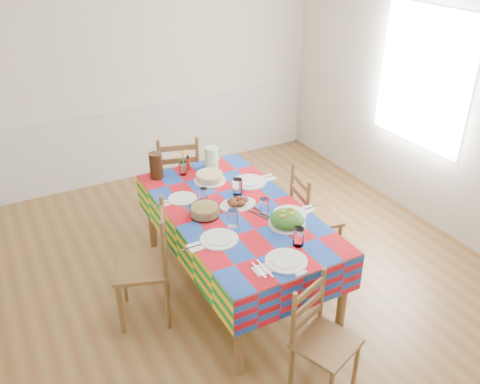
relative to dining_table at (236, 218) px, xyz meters
name	(u,v)px	position (x,y,z in m)	size (l,w,h in m)	color
room	(243,144)	(0.10, 0.04, 0.65)	(4.58, 5.08, 2.78)	brown
wainscot	(149,137)	(0.10, 2.53, -0.21)	(4.41, 0.06, 0.92)	silver
window_right	(423,78)	(2.33, 0.34, 0.80)	(1.40, 1.40, 0.00)	white
dining_table	(236,218)	(0.00, 0.00, 0.00)	(1.08, 2.02, 0.78)	brown
setting_near_head	(290,252)	(0.04, -0.76, 0.12)	(0.49, 0.33, 0.15)	white
setting_left_near	(224,232)	(-0.26, -0.29, 0.12)	(0.54, 0.32, 0.14)	white
setting_left_far	(190,197)	(-0.27, 0.34, 0.11)	(0.45, 0.27, 0.12)	white
setting_right_near	(281,211)	(0.30, -0.24, 0.12)	(0.52, 0.30, 0.13)	white
setting_right_far	(246,183)	(0.27, 0.32, 0.12)	(0.59, 0.34, 0.15)	white
meat_platter	(238,203)	(0.05, 0.05, 0.11)	(0.33, 0.23, 0.06)	white
salad_platter	(287,220)	(0.25, -0.40, 0.14)	(0.30, 0.30, 0.13)	white
pasta_bowl	(205,211)	(-0.27, 0.04, 0.13)	(0.24, 0.24, 0.09)	white
cake	(210,178)	(0.03, 0.57, 0.13)	(0.29, 0.29, 0.08)	white
serving_utensils	(258,213)	(0.14, -0.14, 0.09)	(0.13, 0.29, 0.01)	black
flower_vase	(183,165)	(-0.14, 0.82, 0.19)	(0.15, 0.13, 0.24)	white
hot_sauce	(188,163)	(-0.05, 0.89, 0.16)	(0.04, 0.04, 0.15)	red
green_pitcher	(211,158)	(0.16, 0.80, 0.20)	(0.13, 0.13, 0.22)	#BCECA6
tea_pitcher	(156,166)	(-0.38, 0.87, 0.21)	(0.12, 0.12, 0.25)	black
name_card	(301,274)	(-0.01, -0.99, 0.10)	(0.09, 0.03, 0.02)	white
chair_near	(321,340)	(-0.01, -1.28, -0.27)	(0.49, 0.48, 0.88)	brown
chair_far	(179,179)	(-0.01, 1.27, -0.20)	(0.55, 0.54, 1.01)	brown
chair_left	(148,265)	(-0.80, -0.02, -0.20)	(0.56, 0.57, 1.02)	brown
chair_right	(311,217)	(0.81, 0.01, -0.23)	(0.47, 0.49, 0.95)	brown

